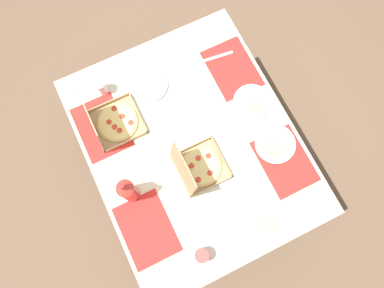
{
  "coord_description": "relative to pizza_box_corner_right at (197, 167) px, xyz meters",
  "views": [
    {
      "loc": [
        -0.46,
        0.23,
        2.71
      ],
      "look_at": [
        0.0,
        0.0,
        0.77
      ],
      "focal_mm": 33.23,
      "sensor_mm": 36.0,
      "label": 1
    }
  ],
  "objects": [
    {
      "name": "pizza_box_corner_left",
      "position": [
        0.44,
        0.32,
        0.0
      ],
      "size": [
        0.27,
        0.27,
        0.3
      ],
      "color": "tan",
      "rests_on": "dining_table"
    },
    {
      "name": "soda_bottle",
      "position": [
        0.03,
        0.38,
        0.09
      ],
      "size": [
        0.09,
        0.09,
        0.32
      ],
      "color": "#B2382D",
      "rests_on": "dining_table"
    },
    {
      "name": "plate_middle",
      "position": [
        0.21,
        -0.46,
        -0.04
      ],
      "size": [
        0.22,
        0.22,
        0.03
      ],
      "color": "white",
      "rests_on": "dining_table"
    },
    {
      "name": "knife_by_far_left",
      "position": [
        0.28,
        -0.05,
        -0.04
      ],
      "size": [
        0.21,
        0.05,
        0.0
      ],
      "primitive_type": "cube",
      "rotation": [
        0.0,
        0.0,
        3.27
      ],
      "color": "#B7B7BC",
      "rests_on": "dining_table"
    },
    {
      "name": "dining_table",
      "position": [
        0.14,
        -0.04,
        -0.15
      ],
      "size": [
        1.41,
        1.14,
        0.77
      ],
      "color": "#3F3328",
      "rests_on": "ground_plane"
    },
    {
      "name": "plate_near_left",
      "position": [
        -0.07,
        -0.45,
        -0.04
      ],
      "size": [
        0.23,
        0.23,
        0.03
      ],
      "color": "white",
      "rests_on": "dining_table"
    },
    {
      "name": "ground_plane",
      "position": [
        0.14,
        -0.04,
        -0.81
      ],
      "size": [
        6.0,
        6.0,
        0.0
      ],
      "primitive_type": "plane",
      "color": "brown"
    },
    {
      "name": "placemat_near_right",
      "position": [
        0.46,
        -0.46,
        -0.04
      ],
      "size": [
        0.36,
        0.26,
        0.0
      ],
      "primitive_type": "cube",
      "color": "red",
      "rests_on": "dining_table"
    },
    {
      "name": "placemat_far_left",
      "position": [
        -0.18,
        0.38,
        -0.04
      ],
      "size": [
        0.36,
        0.26,
        0.0
      ],
      "primitive_type": "cube",
      "color": "red",
      "rests_on": "dining_table"
    },
    {
      "name": "pizza_box_corner_right",
      "position": [
        0.0,
        0.0,
        0.0
      ],
      "size": [
        0.26,
        0.26,
        0.29
      ],
      "color": "tan",
      "rests_on": "dining_table"
    },
    {
      "name": "cup_spare",
      "position": [
        -0.42,
        0.18,
        -0.0
      ],
      "size": [
        0.07,
        0.07,
        0.09
      ],
      "primitive_type": "cylinder",
      "color": "#BF4742",
      "rests_on": "dining_table"
    },
    {
      "name": "placemat_far_right",
      "position": [
        0.46,
        0.38,
        -0.04
      ],
      "size": [
        0.36,
        0.26,
        0.0
      ],
      "primitive_type": "cube",
      "color": "red",
      "rests_on": "dining_table"
    },
    {
      "name": "plate_near_right",
      "position": [
        -0.44,
        -0.23,
        -0.04
      ],
      "size": [
        0.21,
        0.21,
        0.03
      ],
      "color": "white",
      "rests_on": "dining_table"
    },
    {
      "name": "cup_clear_right",
      "position": [
        0.66,
        0.28,
        0.01
      ],
      "size": [
        0.07,
        0.07,
        0.1
      ],
      "primitive_type": "cylinder",
      "color": "silver",
      "rests_on": "dining_table"
    },
    {
      "name": "knife_by_near_left",
      "position": [
        0.56,
        -0.41,
        -0.04
      ],
      "size": [
        0.04,
        0.21,
        0.0
      ],
      "primitive_type": "cube",
      "rotation": [
        0.0,
        0.0,
        1.44
      ],
      "color": "#B7B7BC",
      "rests_on": "dining_table"
    },
    {
      "name": "plate_far_right",
      "position": [
        0.58,
        0.04,
        -0.04
      ],
      "size": [
        0.23,
        0.23,
        0.02
      ],
      "color": "white",
      "rests_on": "dining_table"
    },
    {
      "name": "placemat_near_left",
      "position": [
        -0.18,
        -0.46,
        -0.04
      ],
      "size": [
        0.36,
        0.26,
        0.0
      ],
      "primitive_type": "cube",
      "color": "red",
      "rests_on": "dining_table"
    }
  ]
}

